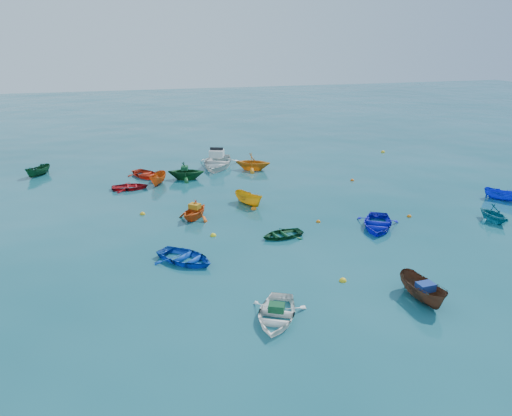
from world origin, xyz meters
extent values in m
plane|color=#0B454F|center=(0.00, 0.00, 0.00)|extent=(160.00, 160.00, 0.00)
imported|color=#0E44BA|center=(-5.38, -1.00, 0.00)|extent=(3.96, 4.01, 0.68)
imported|color=white|center=(-2.42, -7.45, 0.00)|extent=(3.54, 3.98, 0.68)
imported|color=#502E1D|center=(4.33, -7.61, 0.00)|extent=(1.33, 3.01, 1.13)
imported|color=#0F13C3|center=(6.52, 0.75, 0.00)|extent=(4.01, 4.40, 0.75)
imported|color=#E55715|center=(-4.01, 5.16, 0.00)|extent=(3.23, 3.27, 1.30)
imported|color=gold|center=(-0.02, 6.87, 0.00)|extent=(2.03, 2.77, 1.01)
imported|color=#0F4422|center=(0.48, 0.89, 0.00)|extent=(2.78, 2.21, 0.52)
imported|color=#16728A|center=(14.08, -0.13, 0.00)|extent=(2.18, 2.47, 1.22)
imported|color=#A10D14|center=(-7.85, 12.66, 0.00)|extent=(2.75, 2.00, 0.56)
imported|color=#D25813|center=(-5.67, 13.44, 0.00)|extent=(1.82, 2.73, 0.99)
imported|color=#124E22|center=(-3.40, 14.21, 0.00)|extent=(3.41, 3.12, 1.52)
imported|color=#112ADA|center=(17.56, 3.32, 0.00)|extent=(2.20, 2.44, 0.93)
imported|color=red|center=(-6.51, 15.72, 0.00)|extent=(3.50, 3.85, 0.65)
imported|color=orange|center=(2.51, 15.61, 0.00)|extent=(3.80, 3.61, 1.57)
imported|color=#0F4322|center=(-15.07, 18.33, 0.00)|extent=(2.28, 2.53, 0.96)
imported|color=silver|center=(-0.29, 17.39, 0.00)|extent=(5.16, 6.02, 1.65)
cube|color=#134F2A|center=(-2.37, -7.36, 0.50)|extent=(0.80, 0.73, 0.32)
cube|color=navy|center=(4.34, -7.76, 0.75)|extent=(0.77, 0.61, 0.36)
cube|color=orange|center=(-3.98, 5.19, 0.82)|extent=(0.85, 0.83, 0.33)
cube|color=#134D28|center=(-3.50, 14.24, 0.92)|extent=(0.66, 0.77, 0.32)
sphere|color=yellow|center=(1.66, -5.08, 0.00)|extent=(0.35, 0.35, 0.35)
sphere|color=#D26A0B|center=(9.43, 1.93, 0.00)|extent=(0.30, 0.30, 0.30)
sphere|color=orange|center=(0.06, 5.85, 0.00)|extent=(0.38, 0.38, 0.38)
sphere|color=yellow|center=(-3.38, 2.02, 0.00)|extent=(0.36, 0.36, 0.36)
sphere|color=#D2690B|center=(3.40, 2.55, 0.00)|extent=(0.29, 0.29, 0.29)
sphere|color=gold|center=(-7.21, 6.77, 0.00)|extent=(0.36, 0.36, 0.36)
sphere|color=#D9580B|center=(9.39, 10.40, 0.00)|extent=(0.31, 0.31, 0.31)
sphere|color=gold|center=(16.53, 18.63, 0.00)|extent=(0.38, 0.38, 0.38)
camera|label=1|loc=(-7.81, -24.65, 11.38)|focal=35.00mm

